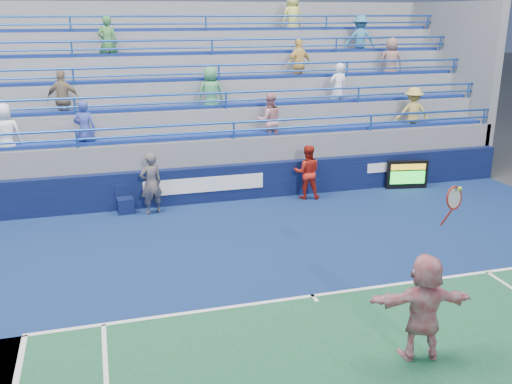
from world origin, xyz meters
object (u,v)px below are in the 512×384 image
object	(u,v)px
tennis_player	(423,307)
line_judge	(151,184)
ball_girl	(307,172)
judge_chair	(125,204)
serve_speed_board	(407,175)

from	to	relation	value
tennis_player	line_judge	distance (m)	9.04
tennis_player	line_judge	xyz separation A→B (m)	(-3.55, 8.32, -0.03)
tennis_player	line_judge	bearing A→B (deg)	113.11
ball_girl	judge_chair	bearing A→B (deg)	14.22
tennis_player	ball_girl	bearing A→B (deg)	82.15
serve_speed_board	tennis_player	distance (m)	9.73
serve_speed_board	line_judge	bearing A→B (deg)	-178.49
line_judge	ball_girl	world-z (taller)	line_judge
line_judge	ball_girl	bearing A→B (deg)	162.59
serve_speed_board	line_judge	size ratio (longest dim) A/B	0.76
line_judge	serve_speed_board	bearing A→B (deg)	162.41
serve_speed_board	tennis_player	size ratio (longest dim) A/B	0.46
line_judge	judge_chair	bearing A→B (deg)	-40.36
serve_speed_board	judge_chair	xyz separation A→B (m)	(-8.93, 0.07, -0.21)
serve_speed_board	tennis_player	world-z (taller)	tennis_player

